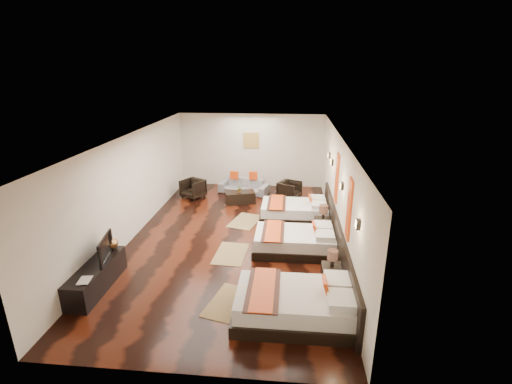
# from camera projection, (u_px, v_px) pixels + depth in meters

# --- Properties ---
(floor) EXTENTS (5.50, 9.50, 0.01)m
(floor) POSITION_uv_depth(u_px,v_px,m) (233.00, 238.00, 10.10)
(floor) COLOR black
(floor) RESTS_ON ground
(ceiling) EXTENTS (5.50, 9.50, 0.01)m
(ceiling) POSITION_uv_depth(u_px,v_px,m) (231.00, 137.00, 9.19)
(ceiling) COLOR white
(ceiling) RESTS_ON floor
(back_wall) EXTENTS (5.50, 0.01, 2.80)m
(back_wall) POSITION_uv_depth(u_px,v_px,m) (251.00, 151.00, 14.12)
(back_wall) COLOR silver
(back_wall) RESTS_ON floor
(left_wall) EXTENTS (0.01, 9.50, 2.80)m
(left_wall) POSITION_uv_depth(u_px,v_px,m) (131.00, 187.00, 9.89)
(left_wall) COLOR silver
(left_wall) RESTS_ON floor
(right_wall) EXTENTS (0.01, 9.50, 2.80)m
(right_wall) POSITION_uv_depth(u_px,v_px,m) (338.00, 193.00, 9.40)
(right_wall) COLOR silver
(right_wall) RESTS_ON floor
(headboard_panel) EXTENTS (0.08, 6.60, 0.90)m
(headboard_panel) POSITION_uv_depth(u_px,v_px,m) (338.00, 240.00, 8.96)
(headboard_panel) COLOR black
(headboard_panel) RESTS_ON floor
(bed_near) EXTENTS (2.29, 1.44, 0.87)m
(bed_near) POSITION_uv_depth(u_px,v_px,m) (297.00, 304.00, 6.80)
(bed_near) COLOR black
(bed_near) RESTS_ON floor
(bed_mid) EXTENTS (2.08, 1.31, 0.79)m
(bed_mid) POSITION_uv_depth(u_px,v_px,m) (296.00, 241.00, 9.32)
(bed_mid) COLOR black
(bed_mid) RESTS_ON floor
(bed_far) EXTENTS (2.07, 1.30, 0.79)m
(bed_far) POSITION_uv_depth(u_px,v_px,m) (295.00, 211.00, 11.26)
(bed_far) COLOR black
(bed_far) RESTS_ON floor
(nightstand_a) EXTENTS (0.42, 0.42, 0.83)m
(nightstand_a) POSITION_uv_depth(u_px,v_px,m) (331.00, 273.00, 7.84)
(nightstand_a) COLOR black
(nightstand_a) RESTS_ON floor
(nightstand_b) EXTENTS (0.46, 0.46, 0.91)m
(nightstand_b) POSITION_uv_depth(u_px,v_px,m) (323.00, 225.00, 10.13)
(nightstand_b) COLOR black
(nightstand_b) RESTS_ON floor
(jute_mat_near) EXTENTS (1.03, 1.35, 0.01)m
(jute_mat_near) POSITION_uv_depth(u_px,v_px,m) (229.00, 302.00, 7.33)
(jute_mat_near) COLOR olive
(jute_mat_near) RESTS_ON floor
(jute_mat_mid) EXTENTS (0.83, 1.25, 0.01)m
(jute_mat_mid) POSITION_uv_depth(u_px,v_px,m) (231.00, 254.00, 9.24)
(jute_mat_mid) COLOR olive
(jute_mat_mid) RESTS_ON floor
(jute_mat_far) EXTENTS (1.05, 1.36, 0.01)m
(jute_mat_far) POSITION_uv_depth(u_px,v_px,m) (245.00, 221.00, 11.18)
(jute_mat_far) COLOR olive
(jute_mat_far) RESTS_ON floor
(tv_console) EXTENTS (0.50, 1.80, 0.55)m
(tv_console) POSITION_uv_depth(u_px,v_px,m) (97.00, 277.00, 7.73)
(tv_console) COLOR black
(tv_console) RESTS_ON floor
(tv) EXTENTS (0.29, 0.91, 0.52)m
(tv) POSITION_uv_depth(u_px,v_px,m) (101.00, 249.00, 7.79)
(tv) COLOR black
(tv) RESTS_ON tv_console
(book) EXTENTS (0.27, 0.34, 0.03)m
(book) POSITION_uv_depth(u_px,v_px,m) (79.00, 281.00, 7.06)
(book) COLOR black
(book) RESTS_ON tv_console
(figurine) EXTENTS (0.43, 0.43, 0.35)m
(figurine) POSITION_uv_depth(u_px,v_px,m) (110.00, 242.00, 8.28)
(figurine) COLOR brown
(figurine) RESTS_ON tv_console
(sofa) EXTENTS (1.94, 1.17, 0.53)m
(sofa) POSITION_uv_depth(u_px,v_px,m) (244.00, 186.00, 13.59)
(sofa) COLOR gray
(sofa) RESTS_ON floor
(armchair_left) EXTENTS (0.97, 0.98, 0.66)m
(armchair_left) POSITION_uv_depth(u_px,v_px,m) (193.00, 189.00, 13.11)
(armchair_left) COLOR black
(armchair_left) RESTS_ON floor
(armchair_right) EXTENTS (0.94, 0.93, 0.64)m
(armchair_right) POSITION_uv_depth(u_px,v_px,m) (289.00, 190.00, 12.96)
(armchair_right) COLOR black
(armchair_right) RESTS_ON floor
(coffee_table) EXTENTS (1.10, 0.77, 0.40)m
(coffee_table) POSITION_uv_depth(u_px,v_px,m) (240.00, 197.00, 12.62)
(coffee_table) COLOR black
(coffee_table) RESTS_ON floor
(table_plant) EXTENTS (0.22, 0.19, 0.24)m
(table_plant) POSITION_uv_depth(u_px,v_px,m) (240.00, 189.00, 12.50)
(table_plant) COLOR #296020
(table_plant) RESTS_ON coffee_table
(orange_panel_a) EXTENTS (0.04, 0.40, 1.30)m
(orange_panel_a) POSITION_uv_depth(u_px,v_px,m) (349.00, 209.00, 7.52)
(orange_panel_a) COLOR #D86014
(orange_panel_a) RESTS_ON right_wall
(orange_panel_b) EXTENTS (0.04, 0.40, 1.30)m
(orange_panel_b) POSITION_uv_depth(u_px,v_px,m) (337.00, 178.00, 9.59)
(orange_panel_b) COLOR #D86014
(orange_panel_b) RESTS_ON right_wall
(sconce_near) EXTENTS (0.07, 0.12, 0.18)m
(sconce_near) POSITION_uv_depth(u_px,v_px,m) (358.00, 224.00, 6.43)
(sconce_near) COLOR black
(sconce_near) RESTS_ON right_wall
(sconce_mid) EXTENTS (0.07, 0.12, 0.18)m
(sconce_mid) POSITION_uv_depth(u_px,v_px,m) (342.00, 186.00, 8.51)
(sconce_mid) COLOR black
(sconce_mid) RESTS_ON right_wall
(sconce_far) EXTENTS (0.07, 0.12, 0.18)m
(sconce_far) POSITION_uv_depth(u_px,v_px,m) (332.00, 162.00, 10.58)
(sconce_far) COLOR black
(sconce_far) RESTS_ON right_wall
(sconce_lounge) EXTENTS (0.07, 0.12, 0.18)m
(sconce_lounge) POSITION_uv_depth(u_px,v_px,m) (329.00, 155.00, 11.42)
(sconce_lounge) COLOR black
(sconce_lounge) RESTS_ON right_wall
(gold_artwork) EXTENTS (0.60, 0.04, 0.60)m
(gold_artwork) POSITION_uv_depth(u_px,v_px,m) (251.00, 140.00, 13.97)
(gold_artwork) COLOR #AD873F
(gold_artwork) RESTS_ON back_wall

